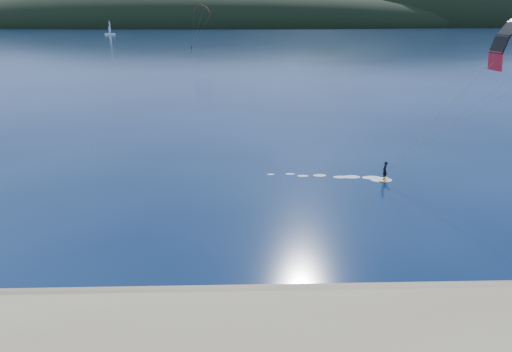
# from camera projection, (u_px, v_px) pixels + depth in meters

# --- Properties ---
(wet_sand) EXTENTS (220.00, 2.50, 0.10)m
(wet_sand) POSITION_uv_depth(u_px,v_px,m) (194.00, 299.00, 24.01)
(wet_sand) COLOR #896F50
(wet_sand) RESTS_ON ground
(headland) EXTENTS (1200.00, 310.00, 140.00)m
(headland) POSITION_uv_depth(u_px,v_px,m) (241.00, 27.00, 723.08)
(headland) COLOR black
(headland) RESTS_ON ground
(kitesurfer_far) EXTENTS (10.28, 6.10, 18.60)m
(kitesurfer_far) POSITION_uv_depth(u_px,v_px,m) (201.00, 15.00, 198.97)
(kitesurfer_far) COLOR gold
(kitesurfer_far) RESTS_ON ground
(sailboat) EXTENTS (8.72, 5.61, 12.39)m
(sailboat) POSITION_uv_depth(u_px,v_px,m) (110.00, 34.00, 387.16)
(sailboat) COLOR white
(sailboat) RESTS_ON ground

